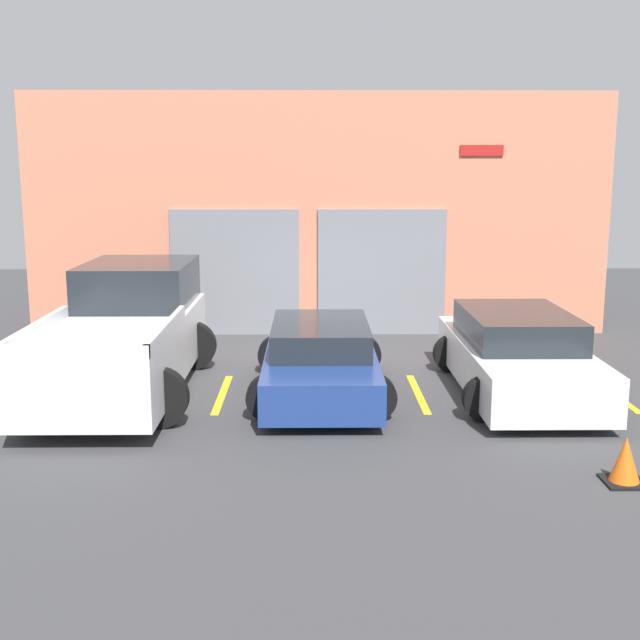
% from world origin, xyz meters
% --- Properties ---
extents(ground_plane, '(28.00, 28.00, 0.00)m').
position_xyz_m(ground_plane, '(0.00, 0.00, 0.00)').
color(ground_plane, '#3D3D3F').
extents(shophouse_building, '(12.33, 0.68, 5.07)m').
position_xyz_m(shophouse_building, '(-0.01, 3.29, 2.50)').
color(shophouse_building, '#D17A5B').
rests_on(shophouse_building, ground).
extents(pickup_truck, '(2.56, 5.23, 1.94)m').
position_xyz_m(pickup_truck, '(-3.11, -1.32, 0.90)').
color(pickup_truck, white).
rests_on(pickup_truck, ground).
extents(sedan_white, '(2.22, 4.46, 1.31)m').
position_xyz_m(sedan_white, '(3.11, -1.60, 0.62)').
color(sedan_white, white).
rests_on(sedan_white, ground).
extents(sedan_side, '(2.15, 4.22, 1.14)m').
position_xyz_m(sedan_side, '(0.00, -1.60, 0.55)').
color(sedan_side, navy).
rests_on(sedan_side, ground).
extents(parking_stripe_far_left, '(0.12, 2.20, 0.01)m').
position_xyz_m(parking_stripe_far_left, '(-4.67, -1.63, 0.00)').
color(parking_stripe_far_left, gold).
rests_on(parking_stripe_far_left, ground).
extents(parking_stripe_left, '(0.12, 2.20, 0.01)m').
position_xyz_m(parking_stripe_left, '(-1.56, -1.63, 0.00)').
color(parking_stripe_left, gold).
rests_on(parking_stripe_left, ground).
extents(parking_stripe_centre, '(0.12, 2.20, 0.01)m').
position_xyz_m(parking_stripe_centre, '(1.56, -1.63, 0.00)').
color(parking_stripe_centre, gold).
rests_on(parking_stripe_centre, ground).
extents(parking_stripe_right, '(0.12, 2.20, 0.01)m').
position_xyz_m(parking_stripe_right, '(4.67, -1.63, 0.00)').
color(parking_stripe_right, gold).
rests_on(parking_stripe_right, ground).
extents(traffic_cone, '(0.47, 0.47, 0.55)m').
position_xyz_m(traffic_cone, '(3.43, -5.30, 0.25)').
color(traffic_cone, black).
rests_on(traffic_cone, ground).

